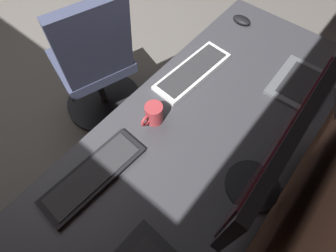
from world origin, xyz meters
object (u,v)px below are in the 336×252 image
laptop_left (318,85)px  mouse_spare (242,20)px  monitor_primary (274,155)px  office_chair (96,69)px  keyboard_spare (193,71)px  keyboard_main (93,175)px  coffee_mug (154,114)px

laptop_left → mouse_spare: laptop_left is taller
monitor_primary → office_chair: 1.26m
monitor_primary → keyboard_spare: size_ratio=1.35×
laptop_left → mouse_spare: size_ratio=3.25×
office_chair → keyboard_spare: bearing=102.6°
keyboard_main → monitor_primary: bearing=125.6°
keyboard_main → office_chair: size_ratio=0.44×
office_chair → coffee_mug: bearing=74.2°
coffee_mug → keyboard_spare: bearing=-174.0°
monitor_primary → mouse_spare: size_ratio=5.58×
keyboard_spare → coffee_mug: bearing=6.0°
monitor_primary → laptop_left: bearing=-179.6°
monitor_primary → laptop_left: monitor_primary is taller
laptop_left → office_chair: office_chair is taller
laptop_left → office_chair: size_ratio=0.35×
monitor_primary → mouse_spare: 0.97m
monitor_primary → laptop_left: (-0.57, -0.00, -0.21)m
keyboard_spare → mouse_spare: size_ratio=4.13×
keyboard_main → coffee_mug: coffee_mug is taller
coffee_mug → monitor_primary: bearing=91.0°
monitor_primary → laptop_left: 0.61m
laptop_left → keyboard_main: size_ratio=0.79×
keyboard_main → keyboard_spare: bearing=-178.0°
monitor_primary → keyboard_spare: monitor_primary is taller
laptop_left → keyboard_spare: size_ratio=0.79×
laptop_left → monitor_primary: bearing=0.4°
coffee_mug → laptop_left: bearing=141.1°
keyboard_main → mouse_spare: size_ratio=4.11×
monitor_primary → office_chair: monitor_primary is taller
keyboard_spare → mouse_spare: 0.47m
office_chair → laptop_left: bearing=109.4°
keyboard_main → mouse_spare: mouse_spare is taller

